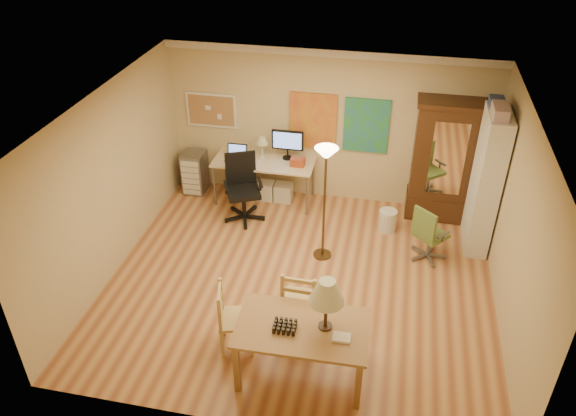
% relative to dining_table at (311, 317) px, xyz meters
% --- Properties ---
extents(floor, '(5.50, 5.50, 0.00)m').
position_rel_dining_table_xyz_m(floor, '(-0.43, 1.63, -0.90)').
color(floor, '#985736').
rests_on(floor, ground).
extents(crown_molding, '(5.50, 0.08, 0.12)m').
position_rel_dining_table_xyz_m(crown_molding, '(-0.43, 4.09, 1.74)').
color(crown_molding, white).
rests_on(crown_molding, floor).
extents(corkboard, '(0.90, 0.04, 0.62)m').
position_rel_dining_table_xyz_m(corkboard, '(-2.48, 4.10, 0.60)').
color(corkboard, tan).
rests_on(corkboard, floor).
extents(art_panel_left, '(0.80, 0.04, 1.00)m').
position_rel_dining_table_xyz_m(art_panel_left, '(-0.68, 4.10, 0.55)').
color(art_panel_left, gold).
rests_on(art_panel_left, floor).
extents(art_panel_right, '(0.75, 0.04, 0.95)m').
position_rel_dining_table_xyz_m(art_panel_right, '(0.22, 4.10, 0.55)').
color(art_panel_right, teal).
rests_on(art_panel_right, floor).
extents(dining_table, '(1.54, 0.94, 1.43)m').
position_rel_dining_table_xyz_m(dining_table, '(0.00, 0.00, 0.00)').
color(dining_table, olive).
rests_on(dining_table, floor).
extents(ladder_chair_back, '(0.48, 0.46, 1.00)m').
position_rel_dining_table_xyz_m(ladder_chair_back, '(-0.24, 0.70, -0.44)').
color(ladder_chair_back, tan).
rests_on(ladder_chair_back, floor).
extents(ladder_chair_left, '(0.51, 0.53, 0.95)m').
position_rel_dining_table_xyz_m(ladder_chair_left, '(-1.00, 0.25, -0.46)').
color(ladder_chair_left, tan).
rests_on(ladder_chair_left, floor).
extents(torchiere_lamp, '(0.34, 0.34, 1.86)m').
position_rel_dining_table_xyz_m(torchiere_lamp, '(-0.20, 2.33, 0.59)').
color(torchiere_lamp, '#47341C').
rests_on(torchiere_lamp, floor).
extents(computer_desk, '(1.75, 0.76, 1.32)m').
position_rel_dining_table_xyz_m(computer_desk, '(-1.43, 3.79, -0.42)').
color(computer_desk, beige).
rests_on(computer_desk, floor).
extents(office_chair_black, '(0.71, 0.71, 1.15)m').
position_rel_dining_table_xyz_m(office_chair_black, '(-1.68, 3.12, -0.60)').
color(office_chair_black, black).
rests_on(office_chair_black, floor).
extents(office_chair_green, '(0.59, 0.60, 0.93)m').
position_rel_dining_table_xyz_m(office_chair_green, '(1.38, 2.59, -0.66)').
color(office_chair_green, slate).
rests_on(office_chair_green, floor).
extents(drawer_cart, '(0.38, 0.46, 0.77)m').
position_rel_dining_table_xyz_m(drawer_cart, '(-2.79, 3.82, -0.52)').
color(drawer_cart, slate).
rests_on(drawer_cart, floor).
extents(armoire, '(1.14, 0.54, 2.09)m').
position_rel_dining_table_xyz_m(armoire, '(1.56, 3.87, 0.01)').
color(armoire, '#34160E').
rests_on(armoire, floor).
extents(bookshelf, '(0.34, 0.90, 2.24)m').
position_rel_dining_table_xyz_m(bookshelf, '(2.12, 3.16, 0.21)').
color(bookshelf, white).
rests_on(bookshelf, floor).
extents(wastebin, '(0.30, 0.30, 0.37)m').
position_rel_dining_table_xyz_m(wastebin, '(0.74, 3.24, -0.72)').
color(wastebin, silver).
rests_on(wastebin, floor).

